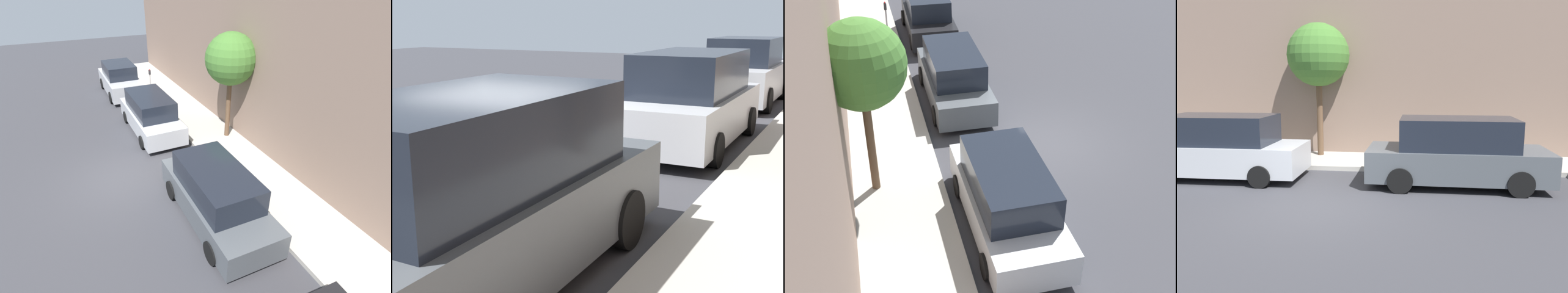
# 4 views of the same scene
# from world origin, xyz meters

# --- Properties ---
(ground_plane) EXTENTS (60.00, 60.00, 0.00)m
(ground_plane) POSITION_xyz_m (0.00, 0.00, 0.00)
(ground_plane) COLOR #38383D
(sidewalk) EXTENTS (2.46, 32.00, 0.15)m
(sidewalk) POSITION_xyz_m (4.73, 0.00, 0.07)
(sidewalk) COLOR #B2ADA3
(sidewalk) RESTS_ON ground_plane
(parked_minivan_second) EXTENTS (2.02, 4.92, 1.90)m
(parked_minivan_second) POSITION_xyz_m (2.22, -3.42, 0.92)
(parked_minivan_second) COLOR #4C5156
(parked_minivan_second) RESTS_ON ground_plane
(parked_minivan_third) EXTENTS (2.02, 4.91, 1.90)m
(parked_minivan_third) POSITION_xyz_m (2.26, 3.46, 0.92)
(parked_minivan_third) COLOR #B7BABF
(parked_minivan_third) RESTS_ON ground_plane
(street_tree) EXTENTS (2.24, 2.24, 4.76)m
(street_tree) POSITION_xyz_m (5.33, 1.24, 3.77)
(street_tree) COLOR brown
(street_tree) RESTS_ON sidewalk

